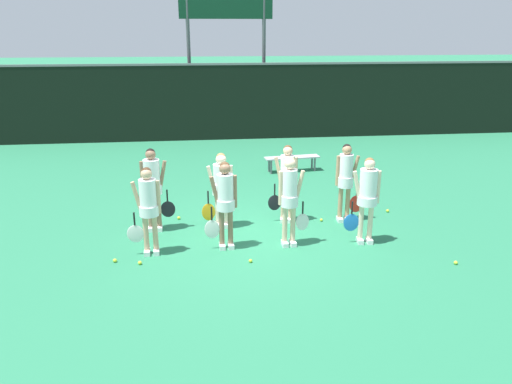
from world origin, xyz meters
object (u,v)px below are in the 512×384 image
tennis_ball_2 (321,220)px  tennis_ball_5 (372,202)px  tennis_ball_1 (140,263)px  player_5 (221,184)px  scoreboard (226,12)px  tennis_ball_6 (251,261)px  player_6 (287,177)px  tennis_ball_7 (115,260)px  tennis_ball_3 (456,263)px  player_3 (367,193)px  tennis_ball_4 (388,211)px  player_2 (290,194)px  bench_courtside (292,159)px  tennis_ball_0 (179,218)px  player_7 (346,177)px  player_4 (153,182)px  player_1 (225,198)px

tennis_ball_2 → tennis_ball_5: size_ratio=0.91×
tennis_ball_2 → tennis_ball_1: bearing=-155.8°
tennis_ball_1 → tennis_ball_5: size_ratio=1.00×
player_5 → tennis_ball_5: bearing=17.4°
player_5 → tennis_ball_1: player_5 is taller
scoreboard → tennis_ball_6: (-0.34, -11.72, -4.65)m
player_6 → tennis_ball_7: size_ratio=24.31×
scoreboard → tennis_ball_5: size_ratio=84.58×
tennis_ball_2 → tennis_ball_3: (1.93, -2.39, 0.00)m
player_3 → tennis_ball_4: (1.11, 1.60, -1.01)m
player_2 → player_3: player_2 is taller
bench_courtside → player_5: 4.81m
tennis_ball_0 → tennis_ball_7: (-1.11, -2.06, 0.00)m
tennis_ball_2 → player_6: bearing=172.3°
player_7 → tennis_ball_5: 1.77m
player_5 → tennis_ball_3: size_ratio=23.19×
player_7 → tennis_ball_6: size_ratio=26.73×
bench_courtside → player_5: player_5 is taller
player_5 → tennis_ball_5: size_ratio=23.05×
tennis_ball_7 → tennis_ball_4: bearing=18.1°
tennis_ball_0 → player_6: bearing=-9.2°
player_2 → tennis_ball_3: 3.30m
player_6 → tennis_ball_4: 2.67m
tennis_ball_4 → tennis_ball_7: (-5.97, -1.95, 0.00)m
player_2 → player_4: player_2 is taller
player_4 → tennis_ball_0: bearing=48.4°
scoreboard → tennis_ball_7: 12.65m
tennis_ball_2 → tennis_ball_6: 2.59m
player_4 → player_6: (2.87, 0.17, -0.04)m
tennis_ball_0 → tennis_ball_4: (4.86, -0.11, -0.00)m
player_2 → player_5: player_2 is taller
scoreboard → player_7: (1.96, -9.87, -3.65)m
tennis_ball_1 → player_6: bearing=31.0°
player_3 → tennis_ball_7: player_3 is taller
player_4 → tennis_ball_3: bearing=-24.1°
player_5 → tennis_ball_5: 4.02m
bench_courtside → tennis_ball_5: bearing=-71.6°
player_5 → player_6: (1.44, 0.15, 0.05)m
scoreboard → bench_courtside: 7.33m
player_6 → tennis_ball_1: (-3.03, -1.82, -0.98)m
tennis_ball_1 → tennis_ball_6: size_ratio=1.08×
tennis_ball_5 → player_4: bearing=-168.1°
scoreboard → tennis_ball_7: scoreboard is taller
player_4 → tennis_ball_4: bearing=3.4°
tennis_ball_7 → player_1: bearing=11.3°
scoreboard → tennis_ball_3: scoreboard is taller
scoreboard → tennis_ball_7: (-2.82, -11.42, -4.65)m
player_1 → tennis_ball_7: 2.34m
player_6 → tennis_ball_7: 4.00m
tennis_ball_0 → bench_courtside: bearing=48.0°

